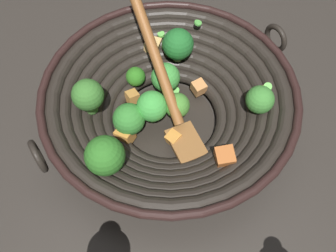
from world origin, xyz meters
The scene contains 2 objects.
ground_plane centered at (0.00, 0.00, 0.00)m, with size 4.00×4.00×0.00m, color #332D28.
wok centered at (0.00, 0.00, 0.07)m, with size 0.46×0.43×0.22m.
Camera 1 is at (0.26, 0.25, 0.58)m, focal length 38.60 mm.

